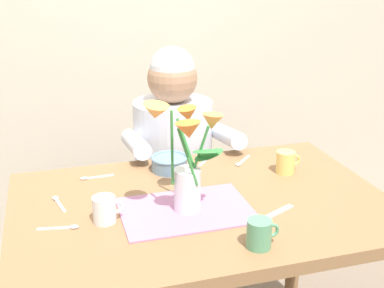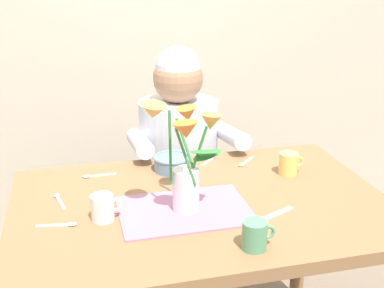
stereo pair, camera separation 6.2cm
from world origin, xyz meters
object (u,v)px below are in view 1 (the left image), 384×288
(seated_person, at_px, (174,175))
(dinner_knife, at_px, (272,215))
(ceramic_bowl, at_px, (170,163))
(ceramic_mug, at_px, (105,209))
(coffee_cup, at_px, (286,162))
(tea_cup, at_px, (260,234))
(flower_vase, at_px, (187,157))

(seated_person, relative_size, dinner_knife, 5.97)
(seated_person, xyz_separation_m, ceramic_bowl, (-0.10, -0.34, 0.21))
(seated_person, height_order, ceramic_mug, seated_person)
(coffee_cup, bearing_deg, seated_person, 121.75)
(seated_person, xyz_separation_m, dinner_knife, (0.11, -0.77, 0.18))
(seated_person, bearing_deg, tea_cup, -87.17)
(flower_vase, xyz_separation_m, coffee_cup, (0.43, 0.19, -0.14))
(seated_person, bearing_deg, flower_vase, -98.27)
(tea_cup, bearing_deg, seated_person, 90.23)
(dinner_knife, bearing_deg, flower_vase, 133.36)
(ceramic_mug, bearing_deg, ceramic_bowl, 49.16)
(seated_person, bearing_deg, ceramic_mug, -117.03)
(seated_person, height_order, flower_vase, seated_person)
(ceramic_bowl, height_order, ceramic_mug, ceramic_mug)
(seated_person, height_order, tea_cup, seated_person)
(seated_person, xyz_separation_m, tea_cup, (0.00, -0.92, 0.22))
(flower_vase, relative_size, dinner_knife, 1.90)
(dinner_knife, bearing_deg, ceramic_mug, 142.56)
(dinner_knife, bearing_deg, ceramic_bowl, 91.45)
(tea_cup, distance_m, ceramic_mug, 0.46)
(dinner_knife, relative_size, ceramic_mug, 2.04)
(dinner_knife, xyz_separation_m, ceramic_mug, (-0.49, 0.11, 0.04))
(dinner_knife, height_order, ceramic_mug, ceramic_mug)
(seated_person, xyz_separation_m, ceramic_mug, (-0.38, -0.66, 0.22))
(ceramic_bowl, relative_size, coffee_cup, 1.46)
(coffee_cup, distance_m, tea_cup, 0.53)
(dinner_knife, distance_m, coffee_cup, 0.35)
(tea_cup, bearing_deg, ceramic_mug, 146.12)
(ceramic_mug, bearing_deg, coffee_cup, 15.04)
(flower_vase, bearing_deg, tea_cup, -61.23)
(flower_vase, distance_m, tea_cup, 0.31)
(flower_vase, bearing_deg, coffee_cup, 24.39)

